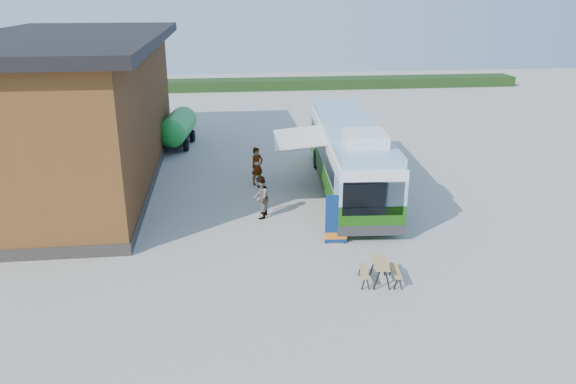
{
  "coord_description": "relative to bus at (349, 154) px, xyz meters",
  "views": [
    {
      "loc": [
        -2.79,
        -19.85,
        9.47
      ],
      "look_at": [
        -0.16,
        2.54,
        1.4
      ],
      "focal_mm": 35.0,
      "sensor_mm": 36.0,
      "label": 1
    }
  ],
  "objects": [
    {
      "name": "banner",
      "position": [
        -1.87,
        -6.22,
        -1.06
      ],
      "size": [
        0.89,
        0.22,
        2.05
      ],
      "rotation": [
        0.0,
        0.0,
        -0.07
      ],
      "color": "navy",
      "rests_on": "ground"
    },
    {
      "name": "picnic_table",
      "position": [
        -1.0,
        -9.52,
        -1.33
      ],
      "size": [
        1.48,
        1.35,
        0.76
      ],
      "rotation": [
        0.0,
        0.0,
        -0.12
      ],
      "color": "tan",
      "rests_on": "ground"
    },
    {
      "name": "bus",
      "position": [
        0.0,
        0.0,
        0.0
      ],
      "size": [
        3.66,
        13.09,
        3.97
      ],
      "rotation": [
        0.0,
        0.0,
        -0.07
      ],
      "color": "#1C6410",
      "rests_on": "ground"
    },
    {
      "name": "hedge",
      "position": [
        4.65,
        31.63,
        -1.4
      ],
      "size": [
        40.0,
        3.0,
        1.0
      ],
      "primitive_type": "cube",
      "color": "#264419",
      "rests_on": "ground"
    },
    {
      "name": "person_a",
      "position": [
        -4.49,
        1.45,
        -0.92
      ],
      "size": [
        0.86,
        0.79,
        1.96
      ],
      "primitive_type": "imported",
      "rotation": [
        0.0,
        0.0,
        0.59
      ],
      "color": "#999999",
      "rests_on": "ground"
    },
    {
      "name": "slurry_tanker",
      "position": [
        -9.05,
        9.67,
        -0.62
      ],
      "size": [
        2.27,
        5.96,
        2.21
      ],
      "rotation": [
        0.0,
        0.0,
        -0.13
      ],
      "color": "green",
      "rests_on": "ground"
    },
    {
      "name": "ground",
      "position": [
        -3.35,
        -6.37,
        -1.9
      ],
      "size": [
        100.0,
        100.0,
        0.0
      ],
      "primitive_type": "plane",
      "color": "#BCB7AD",
      "rests_on": "ground"
    },
    {
      "name": "awning",
      "position": [
        -2.24,
        0.44,
        1.0
      ],
      "size": [
        2.9,
        4.34,
        0.52
      ],
      "rotation": [
        0.0,
        0.0,
        -0.07
      ],
      "color": "white",
      "rests_on": "ground"
    },
    {
      "name": "barn",
      "position": [
        -13.85,
        3.63,
        1.69
      ],
      "size": [
        9.6,
        21.2,
        7.5
      ],
      "color": "brown",
      "rests_on": "ground"
    },
    {
      "name": "person_b",
      "position": [
        -4.65,
        -3.16,
        -0.94
      ],
      "size": [
        0.95,
        1.09,
        1.91
      ],
      "primitive_type": "imported",
      "rotation": [
        0.0,
        0.0,
        -1.85
      ],
      "color": "#999999",
      "rests_on": "ground"
    }
  ]
}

